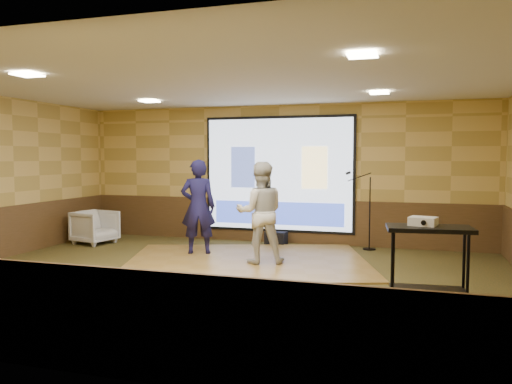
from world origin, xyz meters
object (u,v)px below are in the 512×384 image
(projector, at_px, (423,221))
(mic_stand, at_px, (367,225))
(player_left, at_px, (198,207))
(projector_screen, at_px, (278,175))
(dance_floor, at_px, (247,261))
(banquet_chair, at_px, (95,227))
(player_right, at_px, (260,212))
(duffel_bag, at_px, (276,238))
(av_table, at_px, (429,251))

(projector, distance_m, mic_stand, 4.06)
(player_left, bearing_deg, projector_screen, -141.78)
(dance_floor, xyz_separation_m, banquet_chair, (-3.74, 0.84, 0.34))
(mic_stand, relative_size, banquet_chair, 2.02)
(player_right, height_order, duffel_bag, player_right)
(duffel_bag, bearing_deg, projector_screen, 94.40)
(projector_screen, xyz_separation_m, player_left, (-1.12, -1.77, -0.55))
(duffel_bag, bearing_deg, projector, -53.78)
(mic_stand, xyz_separation_m, banquet_chair, (-5.69, -1.01, -0.14))
(projector, bearing_deg, dance_floor, 159.52)
(av_table, bearing_deg, projector, 140.26)
(player_right, bearing_deg, player_left, -39.06)
(dance_floor, xyz_separation_m, av_table, (2.98, -2.10, 0.73))
(projector_screen, relative_size, player_right, 1.88)
(player_right, xyz_separation_m, banquet_chair, (-4.02, 0.97, -0.55))
(projector, bearing_deg, banquet_chair, 171.14)
(player_right, height_order, banquet_chair, player_right)
(banquet_chair, xyz_separation_m, duffel_bag, (3.79, 1.03, -0.22))
(player_left, distance_m, mic_stand, 3.42)
(player_right, distance_m, projector, 3.26)
(projector, bearing_deg, player_left, 163.80)
(projector_screen, height_order, mic_stand, projector_screen)
(dance_floor, bearing_deg, player_right, -24.23)
(av_table, bearing_deg, mic_stand, 104.69)
(dance_floor, xyz_separation_m, mic_stand, (1.94, 1.86, 0.48))
(projector, relative_size, banquet_chair, 0.40)
(projector, relative_size, mic_stand, 0.20)
(mic_stand, bearing_deg, av_table, -53.64)
(mic_stand, bearing_deg, duffel_bag, -158.78)
(mic_stand, relative_size, duffel_bag, 3.62)
(player_right, xyz_separation_m, duffel_bag, (-0.24, 2.00, -0.78))
(av_table, xyz_separation_m, banquet_chair, (-6.72, 2.95, -0.39))
(dance_floor, distance_m, projector, 3.72)
(dance_floor, relative_size, banquet_chair, 5.36)
(player_left, height_order, projector, player_left)
(av_table, xyz_separation_m, mic_stand, (-1.04, 3.96, -0.25))
(projector_screen, relative_size, dance_floor, 0.79)
(mic_stand, bearing_deg, banquet_chair, -148.23)
(banquet_chair, distance_m, duffel_bag, 3.93)
(banquet_chair, bearing_deg, projector_screen, -58.26)
(projector_screen, height_order, av_table, projector_screen)
(projector_screen, relative_size, duffel_bag, 7.57)
(player_right, distance_m, av_table, 3.35)
(player_left, distance_m, av_table, 4.76)
(projector, xyz_separation_m, duffel_bag, (-2.87, 3.91, -0.96))
(banquet_chair, bearing_deg, duffel_bag, -61.76)
(mic_stand, bearing_deg, player_right, -108.36)
(mic_stand, distance_m, duffel_bag, 1.93)
(dance_floor, distance_m, av_table, 3.72)
(player_right, xyz_separation_m, mic_stand, (1.66, 1.98, -0.42))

